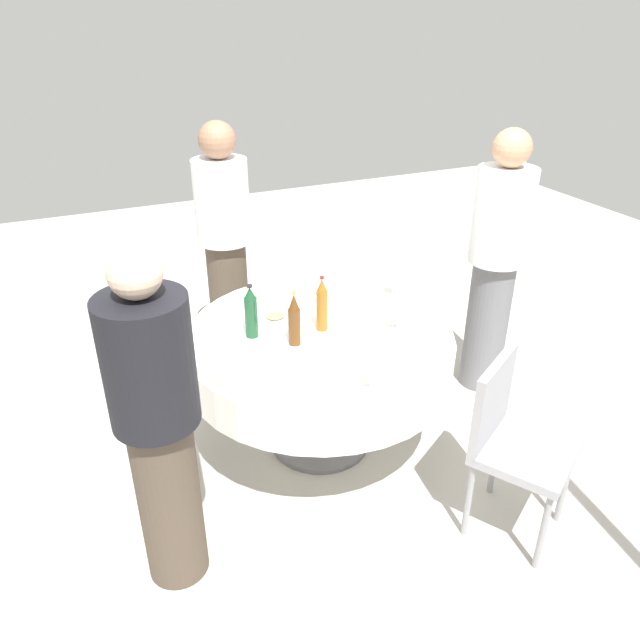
{
  "coord_description": "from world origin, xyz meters",
  "views": [
    {
      "loc": [
        -1.14,
        -2.52,
        2.25
      ],
      "look_at": [
        0.0,
        0.0,
        0.79
      ],
      "focal_mm": 34.14,
      "sensor_mm": 36.0,
      "label": 1
    }
  ],
  "objects_px": {
    "bottle_dark_green_rear": "(251,313)",
    "bottle_brown_near": "(294,320)",
    "dining_table": "(320,353)",
    "person_near": "(496,261)",
    "wine_glass_front": "(394,312)",
    "wine_glass_west": "(372,368)",
    "person_rear": "(225,245)",
    "chair_north": "(510,435)",
    "bottle_amber_mid": "(322,305)",
    "plate_outer": "(275,318)",
    "plate_south": "(332,291)",
    "person_mid": "(158,423)",
    "wine_glass_north": "(394,277)"
  },
  "relations": [
    {
      "from": "bottle_dark_green_rear",
      "to": "bottle_brown_near",
      "type": "height_order",
      "value": "same"
    },
    {
      "from": "dining_table",
      "to": "person_near",
      "type": "xyz_separation_m",
      "value": [
        1.22,
        0.13,
        0.27
      ]
    },
    {
      "from": "wine_glass_front",
      "to": "bottle_brown_near",
      "type": "bearing_deg",
      "value": 173.14
    },
    {
      "from": "wine_glass_west",
      "to": "person_near",
      "type": "distance_m",
      "value": 1.44
    },
    {
      "from": "bottle_brown_near",
      "to": "person_rear",
      "type": "relative_size",
      "value": 0.17
    },
    {
      "from": "person_rear",
      "to": "chair_north",
      "type": "distance_m",
      "value": 2.12
    },
    {
      "from": "bottle_dark_green_rear",
      "to": "wine_glass_west",
      "type": "height_order",
      "value": "bottle_dark_green_rear"
    },
    {
      "from": "bottle_amber_mid",
      "to": "plate_outer",
      "type": "relative_size",
      "value": 1.32
    },
    {
      "from": "dining_table",
      "to": "wine_glass_west",
      "type": "height_order",
      "value": "wine_glass_west"
    },
    {
      "from": "wine_glass_west",
      "to": "plate_south",
      "type": "distance_m",
      "value": 1.01
    },
    {
      "from": "bottle_amber_mid",
      "to": "person_rear",
      "type": "xyz_separation_m",
      "value": [
        -0.19,
        1.08,
        -0.02
      ]
    },
    {
      "from": "wine_glass_west",
      "to": "chair_north",
      "type": "bearing_deg",
      "value": -28.09
    },
    {
      "from": "plate_south",
      "to": "person_near",
      "type": "height_order",
      "value": "person_near"
    },
    {
      "from": "person_rear",
      "to": "person_mid",
      "type": "height_order",
      "value": "person_rear"
    },
    {
      "from": "dining_table",
      "to": "chair_north",
      "type": "xyz_separation_m",
      "value": [
        0.54,
        -0.89,
        -0.07
      ]
    },
    {
      "from": "bottle_dark_green_rear",
      "to": "person_mid",
      "type": "xyz_separation_m",
      "value": [
        -0.59,
        -0.61,
        -0.08
      ]
    },
    {
      "from": "bottle_amber_mid",
      "to": "chair_north",
      "type": "xyz_separation_m",
      "value": [
        0.53,
        -0.88,
        -0.36
      ]
    },
    {
      "from": "bottle_amber_mid",
      "to": "plate_south",
      "type": "bearing_deg",
      "value": 58.18
    },
    {
      "from": "bottle_amber_mid",
      "to": "person_rear",
      "type": "distance_m",
      "value": 1.1
    },
    {
      "from": "plate_south",
      "to": "person_rear",
      "type": "height_order",
      "value": "person_rear"
    },
    {
      "from": "bottle_brown_near",
      "to": "person_near",
      "type": "height_order",
      "value": "person_near"
    },
    {
      "from": "plate_outer",
      "to": "bottle_brown_near",
      "type": "bearing_deg",
      "value": -90.33
    },
    {
      "from": "dining_table",
      "to": "bottle_brown_near",
      "type": "relative_size",
      "value": 4.93
    },
    {
      "from": "wine_glass_north",
      "to": "chair_north",
      "type": "xyz_separation_m",
      "value": [
        -0.02,
        -1.09,
        -0.33
      ]
    },
    {
      "from": "person_rear",
      "to": "wine_glass_front",
      "type": "bearing_deg",
      "value": -76.35
    },
    {
      "from": "wine_glass_front",
      "to": "bottle_dark_green_rear",
      "type": "bearing_deg",
      "value": 161.88
    },
    {
      "from": "wine_glass_north",
      "to": "person_rear",
      "type": "distance_m",
      "value": 1.14
    },
    {
      "from": "bottle_amber_mid",
      "to": "wine_glass_west",
      "type": "bearing_deg",
      "value": -92.92
    },
    {
      "from": "plate_south",
      "to": "person_mid",
      "type": "relative_size",
      "value": 0.14
    },
    {
      "from": "wine_glass_west",
      "to": "person_mid",
      "type": "bearing_deg",
      "value": 176.3
    },
    {
      "from": "wine_glass_west",
      "to": "wine_glass_north",
      "type": "distance_m",
      "value": 0.98
    },
    {
      "from": "wine_glass_front",
      "to": "chair_north",
      "type": "distance_m",
      "value": 0.82
    },
    {
      "from": "bottle_brown_near",
      "to": "person_near",
      "type": "relative_size",
      "value": 0.17
    },
    {
      "from": "person_mid",
      "to": "bottle_dark_green_rear",
      "type": "bearing_deg",
      "value": -73.89
    },
    {
      "from": "dining_table",
      "to": "bottle_amber_mid",
      "type": "bearing_deg",
      "value": -57.44
    },
    {
      "from": "wine_glass_north",
      "to": "person_mid",
      "type": "bearing_deg",
      "value": -153.75
    },
    {
      "from": "bottle_amber_mid",
      "to": "person_near",
      "type": "xyz_separation_m",
      "value": [
        1.21,
        0.14,
        -0.02
      ]
    },
    {
      "from": "bottle_brown_near",
      "to": "wine_glass_north",
      "type": "height_order",
      "value": "bottle_brown_near"
    },
    {
      "from": "person_rear",
      "to": "person_near",
      "type": "relative_size",
      "value": 1.0
    },
    {
      "from": "person_mid",
      "to": "wine_glass_north",
      "type": "bearing_deg",
      "value": -93.5
    },
    {
      "from": "bottle_amber_mid",
      "to": "person_rear",
      "type": "bearing_deg",
      "value": 99.97
    },
    {
      "from": "plate_south",
      "to": "person_rear",
      "type": "relative_size",
      "value": 0.13
    },
    {
      "from": "dining_table",
      "to": "bottle_dark_green_rear",
      "type": "height_order",
      "value": "bottle_dark_green_rear"
    },
    {
      "from": "dining_table",
      "to": "wine_glass_north",
      "type": "bearing_deg",
      "value": 19.87
    },
    {
      "from": "dining_table",
      "to": "person_rear",
      "type": "distance_m",
      "value": 1.12
    },
    {
      "from": "dining_table",
      "to": "bottle_brown_near",
      "type": "distance_m",
      "value": 0.34
    },
    {
      "from": "plate_outer",
      "to": "person_mid",
      "type": "bearing_deg",
      "value": -136.47
    },
    {
      "from": "person_mid",
      "to": "person_rear",
      "type": "bearing_deg",
      "value": -54.8
    },
    {
      "from": "bottle_brown_near",
      "to": "person_mid",
      "type": "relative_size",
      "value": 0.19
    },
    {
      "from": "person_rear",
      "to": "person_mid",
      "type": "relative_size",
      "value": 1.07
    }
  ]
}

